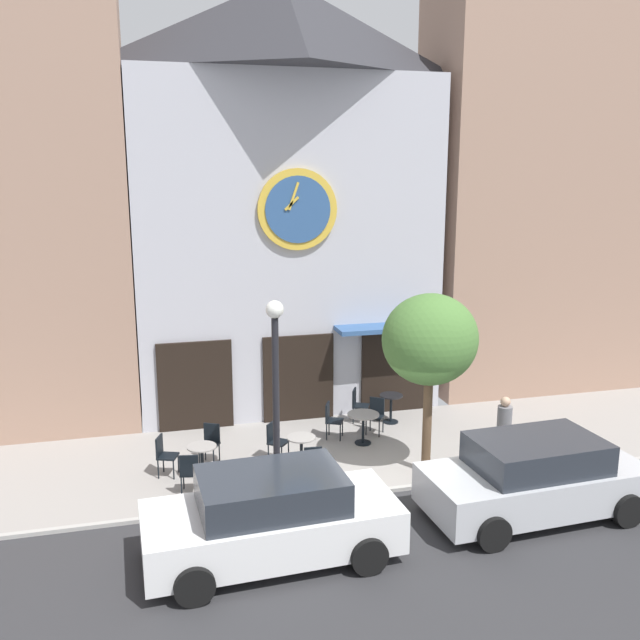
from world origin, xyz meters
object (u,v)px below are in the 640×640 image
(street_tree, at_px, (430,340))
(cafe_chair_left_end, at_px, (376,413))
(cafe_table_near_curb, at_px, (391,404))
(cafe_chair_by_entrance, at_px, (210,440))
(cafe_chair_right_end, at_px, (312,462))
(cafe_chair_curbside, at_px, (275,438))
(cafe_chair_under_awning, at_px, (358,403))
(cafe_chair_corner, at_px, (190,470))
(cafe_table_leftmost, at_px, (202,456))
(cafe_table_rightmost, at_px, (363,422))
(street_lamp, at_px, (276,396))
(parked_car_white, at_px, (272,518))
(cafe_table_center_left, at_px, (301,447))
(cafe_chair_mid_row, at_px, (331,418))
(parked_car_silver, at_px, (535,478))
(pedestrian_grey, at_px, (504,432))
(cafe_chair_near_tree, at_px, (164,453))

(street_tree, bearing_deg, cafe_chair_left_end, 97.84)
(cafe_table_near_curb, relative_size, cafe_chair_by_entrance, 0.84)
(cafe_chair_right_end, xyz_separation_m, cafe_chair_curbside, (-0.52, 1.46, 0.00))
(cafe_table_near_curb, bearing_deg, cafe_chair_under_awning, 163.91)
(cafe_chair_by_entrance, bearing_deg, cafe_chair_corner, -110.76)
(cafe_table_leftmost, xyz_separation_m, cafe_chair_right_end, (2.21, -0.95, 0.04))
(cafe_table_rightmost, height_order, cafe_chair_right_end, cafe_chair_right_end)
(street_lamp, height_order, parked_car_white, street_lamp)
(cafe_table_center_left, bearing_deg, cafe_chair_by_entrance, 155.60)
(street_tree, distance_m, cafe_chair_mid_row, 3.73)
(parked_car_silver, bearing_deg, pedestrian_grey, 77.07)
(cafe_table_rightmost, distance_m, parked_car_white, 5.36)
(cafe_chair_by_entrance, bearing_deg, pedestrian_grey, -17.12)
(cafe_chair_by_entrance, distance_m, parked_car_white, 4.26)
(cafe_chair_near_tree, xyz_separation_m, cafe_chair_curbside, (2.48, 0.19, 0.00))
(cafe_chair_mid_row, height_order, pedestrian_grey, pedestrian_grey)
(street_lamp, height_order, cafe_chair_under_awning, street_lamp)
(pedestrian_grey, bearing_deg, cafe_chair_under_awning, 122.62)
(cafe_table_leftmost, xyz_separation_m, cafe_chair_corner, (-0.31, -0.73, 0.04))
(cafe_table_leftmost, relative_size, cafe_table_rightmost, 0.95)
(cafe_chair_by_entrance, distance_m, parked_car_silver, 7.01)
(cafe_chair_near_tree, distance_m, cafe_chair_curbside, 2.49)
(cafe_table_leftmost, distance_m, cafe_chair_mid_row, 3.60)
(cafe_chair_left_end, xyz_separation_m, cafe_chair_curbside, (-2.77, -1.01, 0.00))
(cafe_chair_left_end, bearing_deg, cafe_chair_mid_row, -177.42)
(cafe_table_leftmost, xyz_separation_m, cafe_chair_left_end, (4.46, 1.52, 0.04))
(cafe_chair_curbside, bearing_deg, cafe_table_leftmost, -163.46)
(cafe_table_rightmost, bearing_deg, cafe_chair_curbside, -169.23)
(street_lamp, height_order, cafe_table_leftmost, street_lamp)
(parked_car_white, xyz_separation_m, parked_car_silver, (5.16, 0.25, 0.00))
(parked_car_white, bearing_deg, cafe_table_near_curb, 52.94)
(cafe_chair_right_end, height_order, cafe_chair_by_entrance, same)
(cafe_chair_curbside, relative_size, parked_car_white, 0.21)
(cafe_chair_under_awning, bearing_deg, cafe_table_leftmost, -151.12)
(cafe_chair_under_awning, bearing_deg, cafe_chair_left_end, -75.42)
(cafe_chair_left_end, distance_m, parked_car_silver, 4.99)
(cafe_table_center_left, height_order, cafe_chair_right_end, cafe_chair_right_end)
(cafe_table_leftmost, xyz_separation_m, pedestrian_grey, (6.50, -1.18, 0.37))
(street_tree, height_order, parked_car_silver, street_tree)
(cafe_chair_corner, relative_size, cafe_chair_mid_row, 1.00)
(street_tree, xyz_separation_m, cafe_chair_by_entrance, (-4.54, 1.64, -2.45))
(cafe_chair_near_tree, bearing_deg, cafe_chair_right_end, -22.91)
(cafe_chair_right_end, bearing_deg, cafe_chair_corner, 174.95)
(street_tree, bearing_deg, cafe_chair_corner, 178.09)
(street_lamp, distance_m, cafe_chair_mid_row, 3.40)
(cafe_chair_right_end, distance_m, parked_car_white, 2.85)
(cafe_chair_near_tree, bearing_deg, street_lamp, -29.63)
(cafe_chair_under_awning, bearing_deg, pedestrian_grey, -57.38)
(cafe_chair_near_tree, distance_m, cafe_chair_left_end, 5.39)
(street_lamp, bearing_deg, cafe_chair_mid_row, 52.91)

